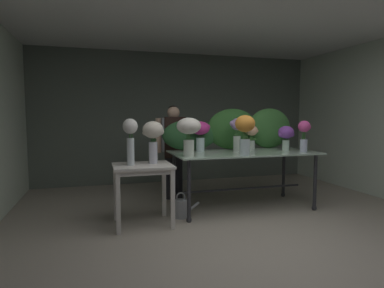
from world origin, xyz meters
The scene contains 18 objects.
ground_plane centered at (0.00, 1.90, 0.00)m, with size 8.38×8.38×0.00m, color #9E9384.
wall_back centered at (0.00, 3.81, 1.30)m, with size 5.80×0.12×2.60m, color slate.
wall_right centered at (2.90, 1.90, 1.30)m, with size 0.12×3.93×2.60m, color silver.
ceiling_slab centered at (0.00, 1.90, 2.66)m, with size 5.92×3.93×0.12m, color silver.
display_table_glass centered at (0.42, 1.57, 0.72)m, with size 2.07×1.01×0.84m.
side_table_white centered at (-1.09, 1.24, 0.65)m, with size 0.72×0.60×0.76m.
florist centered at (-0.43, 2.38, 0.93)m, with size 0.58×0.24×1.51m.
foliage_backdrop centered at (0.49, 1.96, 1.13)m, with size 2.13×0.27×0.64m.
vase_fuchsia_ranunculus centered at (1.24, 1.29, 1.10)m, with size 0.19×0.17×0.45m.
vase_sunset_dahlias centered at (0.25, 1.17, 1.17)m, with size 0.26×0.26×0.53m.
vase_ivory_anemones centered at (-0.48, 1.28, 1.16)m, with size 0.31×0.31×0.50m.
vase_peach_hydrangea centered at (0.65, 1.79, 1.07)m, with size 0.23×0.20×0.38m.
vase_lilac_carnations centered at (0.34, 1.63, 1.13)m, with size 0.22×0.18×0.49m.
vase_magenta_peonies centered at (-0.17, 1.78, 1.12)m, with size 0.28×0.28×0.44m.
vase_violet_roses centered at (1.11, 1.55, 1.07)m, with size 0.25×0.23×0.37m.
vase_white_roses_tall centered at (-1.23, 1.24, 1.10)m, with size 0.18×0.18×0.57m.
vase_cream_lisianthus_tall centered at (-0.94, 1.31, 1.11)m, with size 0.28×0.26×0.53m.
watering_can centered at (-0.57, 1.37, 0.13)m, with size 0.35×0.18×0.34m.
Camera 1 is at (-1.62, -2.72, 1.37)m, focal length 30.40 mm.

